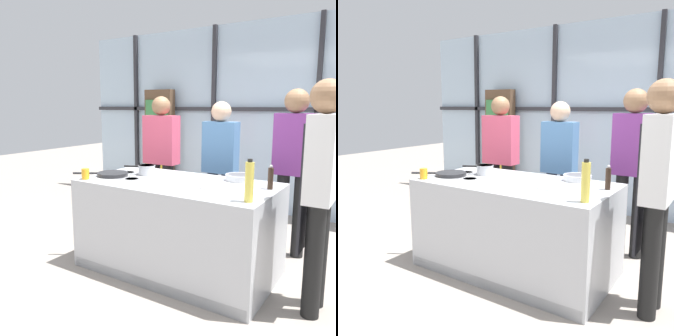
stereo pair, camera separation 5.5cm
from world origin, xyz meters
TOP-DOWN VIEW (x-y plane):
  - ground_plane at (0.00, 0.00)m, footprint 18.00×18.00m
  - back_window_wall at (0.00, 2.39)m, footprint 6.40×0.10m
  - bookshelf at (-1.71, 2.20)m, footprint 0.51×0.19m
  - demo_island at (-0.00, -0.00)m, footprint 1.84×0.98m
  - chef at (1.26, -0.03)m, footprint 0.25×0.42m
  - spectator_far_left at (-0.83, 0.95)m, footprint 0.45×0.24m
  - spectator_center_left at (0.00, 0.95)m, footprint 0.40×0.23m
  - spectator_center_right at (0.83, 0.95)m, footprint 0.40×0.25m
  - frying_pan at (-0.71, -0.13)m, footprint 0.51×0.38m
  - saucepan at (-0.46, 0.12)m, footprint 0.32×0.19m
  - white_plate at (0.39, -0.06)m, footprint 0.23×0.23m
  - mixing_bowl at (0.47, 0.37)m, footprint 0.27×0.27m
  - oil_bottle at (0.82, -0.32)m, footprint 0.07×0.07m
  - pepper_grinder at (0.83, 0.17)m, footprint 0.05×0.05m
  - juice_glass_near at (-0.82, -0.39)m, footprint 0.07×0.07m

SIDE VIEW (x-z plane):
  - ground_plane at x=0.00m, z-range 0.00..0.00m
  - demo_island at x=0.00m, z-range 0.00..0.88m
  - white_plate at x=0.39m, z-range 0.88..0.90m
  - frying_pan at x=-0.71m, z-range 0.88..0.92m
  - mixing_bowl at x=0.47m, z-range 0.89..0.94m
  - bookshelf at x=-1.71m, z-range 0.00..1.86m
  - juice_glass_near at x=-0.82m, z-range 0.88..0.99m
  - saucepan at x=-0.46m, z-range 0.89..0.99m
  - spectator_center_left at x=0.00m, z-range 0.12..1.77m
  - spectator_far_left at x=-0.83m, z-range 0.12..1.82m
  - pepper_grinder at x=0.83m, z-range 0.87..1.09m
  - spectator_center_right at x=0.83m, z-range 0.15..1.91m
  - chef at x=1.26m, z-range 0.14..1.92m
  - oil_bottle at x=0.82m, z-range 0.87..1.20m
  - back_window_wall at x=0.00m, z-range 0.00..2.80m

